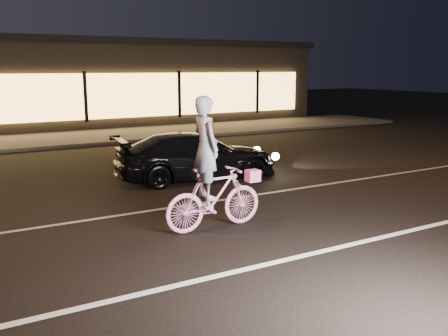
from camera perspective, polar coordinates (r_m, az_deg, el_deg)
ground at (r=9.61m, az=8.08°, el=-5.99°), size 90.00×90.00×0.00m
lane_stripe_near at (r=8.54m, az=14.33°, el=-8.46°), size 60.00×0.12×0.01m
lane_stripe_far at (r=11.18m, az=1.77°, el=-3.36°), size 60.00×0.10×0.01m
sidewalk at (r=21.17m, az=-14.09°, el=3.49°), size 30.00×4.00×0.12m
storefront at (r=26.78m, az=-17.90°, el=9.37°), size 25.40×8.42×4.20m
cyclist at (r=8.82m, az=-1.38°, el=-1.74°), size 1.90×0.65×2.39m
sedan at (r=12.89m, az=-3.15°, el=1.37°), size 4.39×2.27×1.22m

